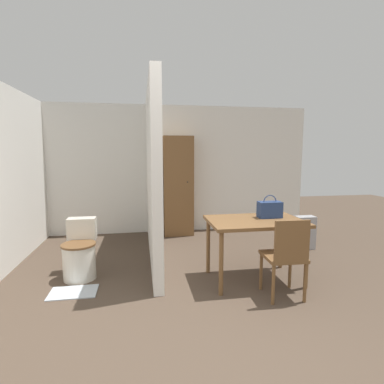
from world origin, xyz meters
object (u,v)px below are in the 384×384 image
at_px(dining_table, 255,227).
at_px(handbag, 270,209).
at_px(toilet, 80,254).
at_px(wooden_cabinet, 178,186).
at_px(wooden_chair, 286,255).
at_px(space_heater, 305,232).

distance_m(dining_table, handbag, 0.31).
relative_size(toilet, wooden_cabinet, 0.38).
bearing_deg(handbag, wooden_chair, -96.77).
bearing_deg(toilet, handbag, -8.79).
distance_m(toilet, wooden_cabinet, 2.45).
relative_size(wooden_chair, handbag, 3.09).
relative_size(dining_table, wooden_cabinet, 0.61).
distance_m(wooden_chair, wooden_cabinet, 2.96).
relative_size(toilet, space_heater, 1.33).
bearing_deg(dining_table, wooden_chair, -73.64).
relative_size(wooden_cabinet, space_heater, 3.47).
relative_size(dining_table, handbag, 3.94).
bearing_deg(handbag, dining_table, -157.94).
height_order(dining_table, space_heater, dining_table).
bearing_deg(toilet, wooden_chair, -22.88).
height_order(toilet, space_heater, toilet).
height_order(toilet, wooden_cabinet, wooden_cabinet).
distance_m(wooden_cabinet, space_heater, 2.42).
xyz_separation_m(dining_table, wooden_chair, (0.15, -0.52, -0.19)).
bearing_deg(wooden_chair, dining_table, 108.43).
bearing_deg(space_heater, wooden_cabinet, 147.35).
bearing_deg(handbag, space_heater, 41.69).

